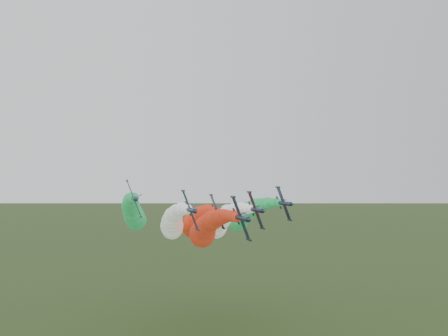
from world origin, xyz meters
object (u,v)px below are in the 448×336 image
Objects in this scene: jet_trail at (194,222)px; jet_inner_right at (220,221)px; jet_inner_left at (173,222)px; jet_lead at (206,229)px; jet_outer_left at (133,213)px; jet_outer_right at (244,216)px.

jet_inner_right is at bearing -63.34° from jet_trail.
jet_inner_right is at bearing 8.50° from jet_inner_left.
jet_trail is at bearing 85.36° from jet_lead.
jet_trail is at bearing 116.66° from jet_inner_right.
jet_outer_right is (39.38, 0.62, -1.88)m from jet_outer_left.
jet_outer_right is 1.00× the size of jet_trail.
jet_trail is (-6.27, 12.50, -1.12)m from jet_inner_right.
jet_inner_right reaches higher than jet_trail.
jet_inner_left is 1.00× the size of jet_inner_right.
jet_outer_right is (27.69, 10.72, 0.73)m from jet_inner_left.
jet_lead is 1.01× the size of jet_outer_right.
jet_outer_left is 39.43m from jet_outer_right.
jet_outer_left reaches higher than jet_trail.
jet_lead is 1.00× the size of jet_inner_right.
jet_outer_right is at bearing 21.17° from jet_inner_left.
jet_inner_right is at bearing 57.71° from jet_lead.
jet_trail is (-17.34, 4.26, -2.19)m from jet_outer_right.
jet_outer_right is at bearing -13.80° from jet_trail.
jet_outer_left is (-19.95, 20.85, 3.84)m from jet_lead.
jet_inner_left reaches higher than jet_lead.
jet_inner_right is 29.47m from jet_outer_left.
jet_outer_right is (11.07, 8.24, 1.07)m from jet_inner_right.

